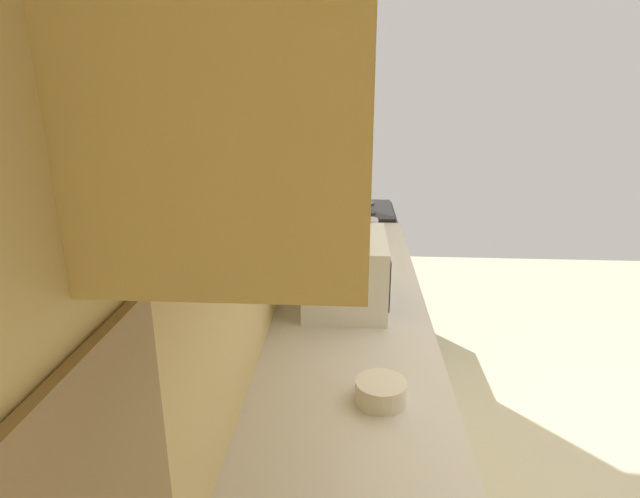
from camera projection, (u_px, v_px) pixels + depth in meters
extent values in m
cube|color=#DDBF78|center=(256.00, 215.00, 1.96)|extent=(4.38, 0.12, 2.62)
cube|color=#ECD57F|center=(346.00, 474.00, 1.87)|extent=(3.51, 0.60, 0.89)
cube|color=beige|center=(349.00, 363.00, 1.73)|extent=(3.54, 0.63, 0.02)
cube|color=#332819|center=(431.00, 477.00, 1.85)|extent=(0.01, 0.01, 0.82)
cube|color=#332819|center=(417.00, 404.00, 2.27)|extent=(0.01, 0.01, 0.82)
cube|color=#332819|center=(407.00, 354.00, 2.68)|extent=(0.01, 0.01, 0.82)
cube|color=#332819|center=(400.00, 317.00, 3.10)|extent=(0.01, 0.01, 0.82)
cube|color=#F4D384|center=(304.00, 29.00, 1.42)|extent=(2.06, 0.32, 0.71)
cube|color=black|center=(351.00, 270.00, 3.83)|extent=(0.62, 0.61, 0.91)
cube|color=black|center=(392.00, 277.00, 3.83)|extent=(0.48, 0.01, 0.50)
cube|color=black|center=(352.00, 209.00, 3.69)|extent=(0.59, 0.58, 0.02)
cube|color=black|center=(312.00, 198.00, 3.68)|extent=(0.59, 0.04, 0.18)
cylinder|color=#38383D|center=(368.00, 212.00, 3.55)|extent=(0.11, 0.11, 0.01)
cylinder|color=#38383D|center=(367.00, 203.00, 3.81)|extent=(0.11, 0.11, 0.01)
cylinder|color=#38383D|center=(336.00, 212.00, 3.56)|extent=(0.11, 0.11, 0.01)
cylinder|color=#38383D|center=(337.00, 203.00, 3.82)|extent=(0.11, 0.11, 0.01)
cube|color=white|center=(346.00, 271.00, 2.12)|extent=(0.45, 0.33, 0.29)
cube|color=black|center=(387.00, 275.00, 2.07)|extent=(0.28, 0.01, 0.20)
cube|color=#2D2D33|center=(384.00, 258.00, 2.28)|extent=(0.08, 0.01, 0.20)
cylinder|color=silver|center=(381.00, 392.00, 1.49)|extent=(0.15, 0.15, 0.07)
cylinder|color=#F2D2C9|center=(381.00, 387.00, 1.49)|extent=(0.12, 0.12, 0.03)
cylinder|color=#B7BABF|center=(368.00, 231.00, 2.94)|extent=(0.12, 0.12, 0.14)
cylinder|color=black|center=(368.00, 217.00, 2.92)|extent=(0.03, 0.03, 0.02)
cylinder|color=#B7BABF|center=(368.00, 223.00, 2.99)|extent=(0.07, 0.02, 0.05)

